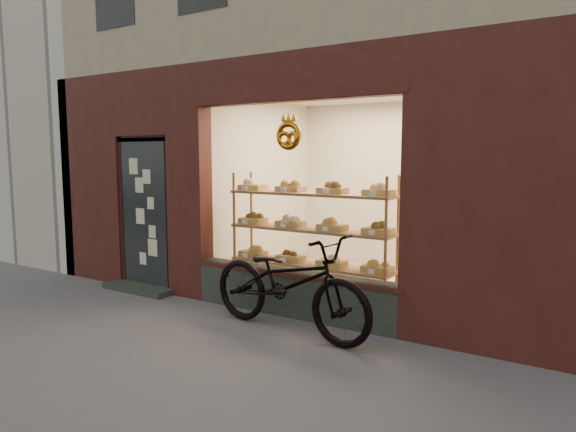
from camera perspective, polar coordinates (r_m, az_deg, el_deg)
The scene contains 4 objects.
ground at distance 5.08m, azimuth -17.19°, elevation -15.87°, with size 90.00×90.00×0.00m, color #5A5A5C.
neighbor_left at distance 15.92m, azimuth -25.73°, elevation 15.42°, with size 12.00×7.00×9.00m, color silver.
display_shelf at distance 6.49m, azimuth 2.56°, elevation -2.72°, with size 2.20×0.45×1.70m.
bicycle at distance 5.61m, azimuth 0.03°, elevation -7.41°, with size 0.74×2.12×1.11m, color black.
Camera 1 is at (3.60, -3.02, 1.93)m, focal length 32.00 mm.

